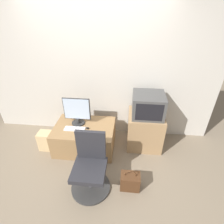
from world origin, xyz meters
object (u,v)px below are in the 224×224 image
(office_chair, at_px, (90,168))
(crt_tv, at_px, (148,105))
(main_monitor, at_px, (77,112))
(keyboard, at_px, (75,129))
(mouse, at_px, (88,128))
(cardboard_box_lower, at_px, (46,140))
(handbag, at_px, (130,181))

(office_chair, bearing_deg, crt_tv, 50.32)
(main_monitor, xyz_separation_m, office_chair, (0.40, -0.90, -0.36))
(crt_tv, bearing_deg, main_monitor, -175.34)
(keyboard, height_order, mouse, mouse)
(cardboard_box_lower, bearing_deg, office_chair, -34.96)
(mouse, relative_size, crt_tv, 0.11)
(main_monitor, height_order, crt_tv, crt_tv)
(main_monitor, distance_m, keyboard, 0.30)
(mouse, height_order, cardboard_box_lower, mouse)
(cardboard_box_lower, distance_m, handbag, 1.71)
(office_chair, bearing_deg, main_monitor, 114.06)
(office_chair, xyz_separation_m, handbag, (0.58, 0.01, -0.22))
(mouse, bearing_deg, handbag, -43.54)
(crt_tv, distance_m, cardboard_box_lower, 1.97)
(keyboard, height_order, handbag, keyboard)
(main_monitor, height_order, keyboard, main_monitor)
(main_monitor, height_order, handbag, main_monitor)
(office_chair, bearing_deg, cardboard_box_lower, 145.04)
(mouse, bearing_deg, crt_tv, 13.88)
(handbag, bearing_deg, mouse, 136.46)
(cardboard_box_lower, bearing_deg, handbag, -23.49)
(main_monitor, bearing_deg, cardboard_box_lower, -160.84)
(keyboard, bearing_deg, main_monitor, 84.11)
(keyboard, bearing_deg, handbag, -35.24)
(office_chair, height_order, cardboard_box_lower, office_chair)
(crt_tv, bearing_deg, keyboard, -167.23)
(keyboard, height_order, cardboard_box_lower, keyboard)
(crt_tv, bearing_deg, mouse, -166.12)
(crt_tv, height_order, office_chair, crt_tv)
(mouse, height_order, crt_tv, crt_tv)
(cardboard_box_lower, bearing_deg, mouse, 3.75)
(crt_tv, xyz_separation_m, handbag, (-0.25, -0.99, -0.74))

